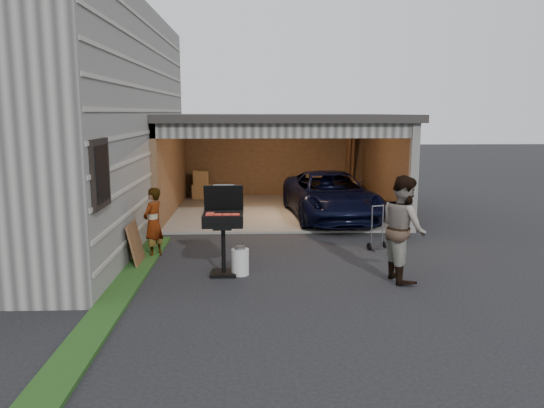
{
  "coord_description": "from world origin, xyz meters",
  "views": [
    {
      "loc": [
        -0.06,
        -9.24,
        2.96
      ],
      "look_at": [
        0.33,
        1.18,
        1.15
      ],
      "focal_mm": 35.0,
      "sensor_mm": 36.0,
      "label": 1
    }
  ],
  "objects_px": {
    "woman": "(153,223)",
    "plywood_panel": "(136,244)",
    "minivan": "(330,197)",
    "hand_truck": "(378,241)",
    "bbq_grill": "(223,223)",
    "man": "(404,228)",
    "propane_tank": "(240,262)"
  },
  "relations": [
    {
      "from": "woman",
      "to": "plywood_panel",
      "type": "xyz_separation_m",
      "value": [
        -0.24,
        -0.59,
        -0.3
      ]
    },
    {
      "from": "minivan",
      "to": "hand_truck",
      "type": "bearing_deg",
      "value": -84.83
    },
    {
      "from": "minivan",
      "to": "bbq_grill",
      "type": "height_order",
      "value": "bbq_grill"
    },
    {
      "from": "woman",
      "to": "plywood_panel",
      "type": "relative_size",
      "value": 1.7
    },
    {
      "from": "minivan",
      "to": "plywood_panel",
      "type": "xyz_separation_m",
      "value": [
        -4.43,
        -4.31,
        -0.21
      ]
    },
    {
      "from": "man",
      "to": "plywood_panel",
      "type": "relative_size",
      "value": 2.21
    },
    {
      "from": "woman",
      "to": "hand_truck",
      "type": "relative_size",
      "value": 1.47
    },
    {
      "from": "plywood_panel",
      "to": "woman",
      "type": "bearing_deg",
      "value": 67.83
    },
    {
      "from": "minivan",
      "to": "bbq_grill",
      "type": "relative_size",
      "value": 2.81
    },
    {
      "from": "minivan",
      "to": "woman",
      "type": "relative_size",
      "value": 3.15
    },
    {
      "from": "propane_tank",
      "to": "plywood_panel",
      "type": "bearing_deg",
      "value": 161.2
    },
    {
      "from": "minivan",
      "to": "woman",
      "type": "height_order",
      "value": "woman"
    },
    {
      "from": "plywood_panel",
      "to": "hand_truck",
      "type": "height_order",
      "value": "hand_truck"
    },
    {
      "from": "bbq_grill",
      "to": "hand_truck",
      "type": "bearing_deg",
      "value": 26.48
    },
    {
      "from": "bbq_grill",
      "to": "plywood_panel",
      "type": "bearing_deg",
      "value": 159.49
    },
    {
      "from": "minivan",
      "to": "woman",
      "type": "xyz_separation_m",
      "value": [
        -4.19,
        -3.72,
        0.09
      ]
    },
    {
      "from": "man",
      "to": "plywood_panel",
      "type": "distance_m",
      "value": 5.09
    },
    {
      "from": "minivan",
      "to": "hand_truck",
      "type": "xyz_separation_m",
      "value": [
        0.57,
        -3.34,
        -0.44
      ]
    },
    {
      "from": "plywood_panel",
      "to": "man",
      "type": "bearing_deg",
      "value": -12.47
    },
    {
      "from": "minivan",
      "to": "propane_tank",
      "type": "xyz_separation_m",
      "value": [
        -2.38,
        -5.0,
        -0.39
      ]
    },
    {
      "from": "propane_tank",
      "to": "plywood_panel",
      "type": "distance_m",
      "value": 2.17
    },
    {
      "from": "propane_tank",
      "to": "hand_truck",
      "type": "relative_size",
      "value": 0.49
    },
    {
      "from": "minivan",
      "to": "propane_tank",
      "type": "bearing_deg",
      "value": -119.96
    },
    {
      "from": "woman",
      "to": "propane_tank",
      "type": "xyz_separation_m",
      "value": [
        1.8,
        -1.28,
        -0.48
      ]
    },
    {
      "from": "minivan",
      "to": "man",
      "type": "bearing_deg",
      "value": -89.08
    },
    {
      "from": "woman",
      "to": "man",
      "type": "relative_size",
      "value": 0.77
    },
    {
      "from": "bbq_grill",
      "to": "plywood_panel",
      "type": "relative_size",
      "value": 1.91
    },
    {
      "from": "man",
      "to": "hand_truck",
      "type": "bearing_deg",
      "value": -9.1
    },
    {
      "from": "woman",
      "to": "propane_tank",
      "type": "height_order",
      "value": "woman"
    },
    {
      "from": "hand_truck",
      "to": "plywood_panel",
      "type": "bearing_deg",
      "value": 171.7
    },
    {
      "from": "minivan",
      "to": "woman",
      "type": "bearing_deg",
      "value": -142.89
    },
    {
      "from": "propane_tank",
      "to": "bbq_grill",
      "type": "bearing_deg",
      "value": 171.57
    }
  ]
}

